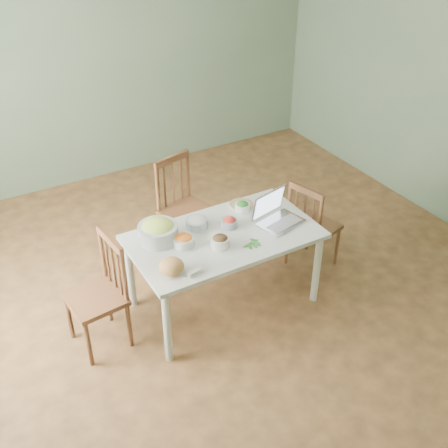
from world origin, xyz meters
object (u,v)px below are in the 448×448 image
chair_right (314,224)px  bowl_squash (158,230)px  dining_table (224,269)px  chair_left (95,296)px  chair_far (187,209)px  laptop (282,210)px  bread_boule (172,266)px

chair_right → bowl_squash: size_ratio=2.82×
dining_table → bowl_squash: size_ratio=4.78×
bowl_squash → chair_left: bearing=-169.0°
chair_far → chair_right: size_ratio=1.09×
bowl_squash → laptop: bearing=-16.3°
chair_far → bowl_squash: 0.86m
bowl_squash → bread_boule: bearing=-101.7°
chair_right → bread_boule: chair_right is taller
bread_boule → laptop: (1.03, 0.14, 0.06)m
chair_far → bread_boule: chair_far is taller
dining_table → chair_right: 0.97m
chair_far → chair_right: bearing=-54.5°
chair_far → bowl_squash: size_ratio=3.09×
chair_left → bowl_squash: chair_left is taller
chair_left → bowl_squash: bearing=94.9°
dining_table → bread_boule: bearing=-157.6°
dining_table → bread_boule: (-0.56, -0.23, 0.40)m
chair_far → bowl_squash: chair_far is taller
dining_table → chair_far: bearing=85.2°
dining_table → chair_far: 0.80m
chair_right → bowl_squash: 1.48m
chair_left → bowl_squash: 0.67m
bread_boule → bowl_squash: (0.09, 0.42, 0.03)m
dining_table → bread_boule: bread_boule is taller
dining_table → laptop: 0.67m
chair_left → bread_boule: chair_left is taller
laptop → chair_far: bearing=101.8°
chair_right → laptop: size_ratio=2.48×
chair_right → bowl_squash: bearing=69.9°
dining_table → laptop: laptop is taller
bread_boule → chair_far: bearing=58.4°
bowl_squash → chair_right: bearing=-5.0°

